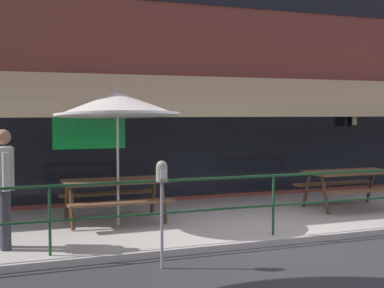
{
  "coord_description": "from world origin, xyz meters",
  "views": [
    {
      "loc": [
        -4.2,
        -7.09,
        2.04
      ],
      "look_at": [
        -0.88,
        1.6,
        1.5
      ],
      "focal_mm": 50.0,
      "sensor_mm": 36.0,
      "label": 1
    }
  ],
  "objects_px": {
    "patio_umbrella_left": "(117,105)",
    "pedestrian_walking": "(4,182)",
    "picnic_table_centre": "(349,179)",
    "picnic_table_left": "(115,189)",
    "parking_meter_near": "(162,182)"
  },
  "relations": [
    {
      "from": "patio_umbrella_left",
      "to": "pedestrian_walking",
      "type": "bearing_deg",
      "value": -152.08
    },
    {
      "from": "picnic_table_centre",
      "to": "pedestrian_walking",
      "type": "distance_m",
      "value": 6.74
    },
    {
      "from": "picnic_table_left",
      "to": "pedestrian_walking",
      "type": "height_order",
      "value": "pedestrian_walking"
    },
    {
      "from": "pedestrian_walking",
      "to": "parking_meter_near",
      "type": "xyz_separation_m",
      "value": [
        1.9,
        -1.41,
        0.09
      ]
    },
    {
      "from": "patio_umbrella_left",
      "to": "picnic_table_left",
      "type": "bearing_deg",
      "value": 90.0
    },
    {
      "from": "patio_umbrella_left",
      "to": "pedestrian_walking",
      "type": "relative_size",
      "value": 1.39
    },
    {
      "from": "patio_umbrella_left",
      "to": "parking_meter_near",
      "type": "bearing_deg",
      "value": -89.38
    },
    {
      "from": "picnic_table_centre",
      "to": "patio_umbrella_left",
      "type": "distance_m",
      "value": 5.0
    },
    {
      "from": "patio_umbrella_left",
      "to": "parking_meter_near",
      "type": "xyz_separation_m",
      "value": [
        0.03,
        -2.41,
        -1.03
      ]
    },
    {
      "from": "picnic_table_left",
      "to": "parking_meter_near",
      "type": "bearing_deg",
      "value": -89.44
    },
    {
      "from": "picnic_table_left",
      "to": "parking_meter_near",
      "type": "distance_m",
      "value": 2.69
    },
    {
      "from": "patio_umbrella_left",
      "to": "pedestrian_walking",
      "type": "xyz_separation_m",
      "value": [
        -1.88,
        -1.0,
        -1.12
      ]
    },
    {
      "from": "patio_umbrella_left",
      "to": "parking_meter_near",
      "type": "distance_m",
      "value": 2.62
    },
    {
      "from": "patio_umbrella_left",
      "to": "pedestrian_walking",
      "type": "distance_m",
      "value": 2.4
    },
    {
      "from": "picnic_table_left",
      "to": "picnic_table_centre",
      "type": "bearing_deg",
      "value": -3.47
    }
  ]
}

